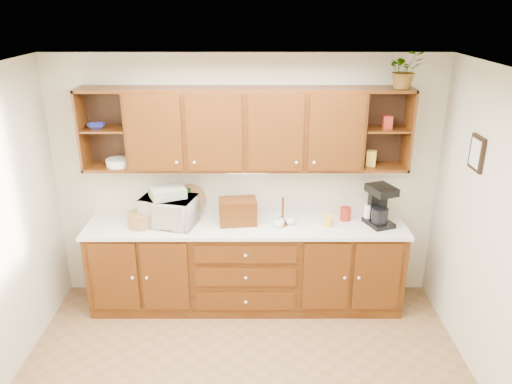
{
  "coord_description": "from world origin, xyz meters",
  "views": [
    {
      "loc": [
        0.1,
        -3.17,
        3.07
      ],
      "look_at": [
        0.1,
        1.15,
        1.4
      ],
      "focal_mm": 35.0,
      "sensor_mm": 36.0,
      "label": 1
    }
  ],
  "objects_px": {
    "microwave": "(169,211)",
    "potted_plant": "(405,70)",
    "bread_box": "(238,211)",
    "coffee_maker": "(379,206)"
  },
  "relations": [
    {
      "from": "microwave",
      "to": "potted_plant",
      "type": "height_order",
      "value": "potted_plant"
    },
    {
      "from": "bread_box",
      "to": "coffee_maker",
      "type": "height_order",
      "value": "coffee_maker"
    },
    {
      "from": "microwave",
      "to": "potted_plant",
      "type": "relative_size",
      "value": 1.51
    },
    {
      "from": "bread_box",
      "to": "microwave",
      "type": "bearing_deg",
      "value": 175.35
    },
    {
      "from": "microwave",
      "to": "coffee_maker",
      "type": "relative_size",
      "value": 1.28
    },
    {
      "from": "coffee_maker",
      "to": "potted_plant",
      "type": "height_order",
      "value": "potted_plant"
    },
    {
      "from": "bread_box",
      "to": "coffee_maker",
      "type": "bearing_deg",
      "value": -6.74
    },
    {
      "from": "microwave",
      "to": "bread_box",
      "type": "bearing_deg",
      "value": 16.17
    },
    {
      "from": "coffee_maker",
      "to": "potted_plant",
      "type": "xyz_separation_m",
      "value": [
        0.13,
        0.08,
        1.33
      ]
    },
    {
      "from": "microwave",
      "to": "potted_plant",
      "type": "bearing_deg",
      "value": 16.76
    }
  ]
}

